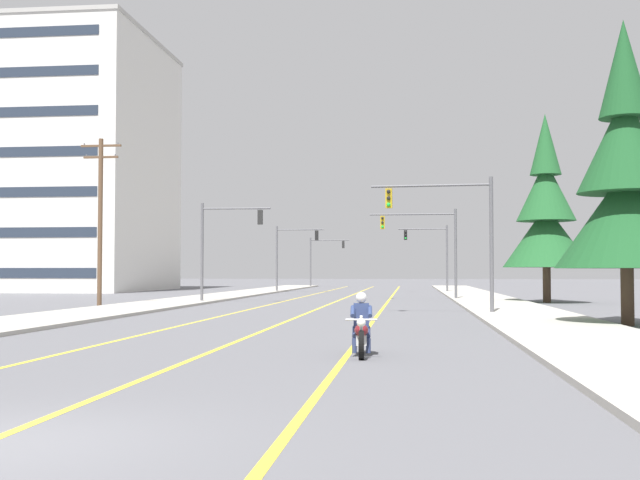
# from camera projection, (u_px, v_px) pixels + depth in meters

# --- Properties ---
(lane_stripe_center) EXTENTS (0.16, 100.00, 0.01)m
(lane_stripe_center) POSITION_uv_depth(u_px,v_px,m) (339.00, 300.00, 53.54)
(lane_stripe_center) COLOR yellow
(lane_stripe_center) RESTS_ON ground
(lane_stripe_left) EXTENTS (0.16, 100.00, 0.01)m
(lane_stripe_left) POSITION_uv_depth(u_px,v_px,m) (290.00, 300.00, 53.93)
(lane_stripe_left) COLOR yellow
(lane_stripe_left) RESTS_ON ground
(lane_stripe_right) EXTENTS (0.16, 100.00, 0.01)m
(lane_stripe_right) POSITION_uv_depth(u_px,v_px,m) (389.00, 300.00, 53.17)
(lane_stripe_right) COLOR yellow
(lane_stripe_right) RESTS_ON ground
(sidewalk_kerb_right) EXTENTS (4.40, 110.00, 0.14)m
(sidewalk_kerb_right) POSITION_uv_depth(u_px,v_px,m) (493.00, 303.00, 47.48)
(sidewalk_kerb_right) COLOR #ADA89E
(sidewalk_kerb_right) RESTS_ON ground
(sidewalk_kerb_left) EXTENTS (4.40, 110.00, 0.14)m
(sidewalk_kerb_left) POSITION_uv_depth(u_px,v_px,m) (182.00, 301.00, 49.65)
(sidewalk_kerb_left) COLOR #ADA89E
(sidewalk_kerb_left) RESTS_ON ground
(motorcycle_with_rider) EXTENTS (0.70, 2.19, 1.46)m
(motorcycle_with_rider) POSITION_uv_depth(u_px,v_px,m) (361.00, 330.00, 18.29)
(motorcycle_with_rider) COLOR black
(motorcycle_with_rider) RESTS_ON ground
(traffic_signal_near_right) EXTENTS (5.49, 0.53, 6.20)m
(traffic_signal_near_right) POSITION_uv_depth(u_px,v_px,m) (455.00, 223.00, 35.86)
(traffic_signal_near_right) COLOR #56565B
(traffic_signal_near_right) RESTS_ON ground
(traffic_signal_near_left) EXTENTS (4.37, 0.47, 6.20)m
(traffic_signal_near_left) POSITION_uv_depth(u_px,v_px,m) (222.00, 237.00, 49.28)
(traffic_signal_near_left) COLOR #56565B
(traffic_signal_near_left) RESTS_ON ground
(traffic_signal_mid_right) EXTENTS (5.91, 0.37, 6.20)m
(traffic_signal_mid_right) POSITION_uv_depth(u_px,v_px,m) (430.00, 239.00, 54.05)
(traffic_signal_mid_right) COLOR #56565B
(traffic_signal_mid_right) RESTS_ON ground
(traffic_signal_mid_left) EXTENTS (4.55, 0.40, 6.20)m
(traffic_signal_mid_left) POSITION_uv_depth(u_px,v_px,m) (290.00, 249.00, 74.26)
(traffic_signal_mid_left) COLOR #56565B
(traffic_signal_mid_left) RESTS_ON ground
(traffic_signal_far_right) EXTENTS (4.53, 0.37, 6.20)m
(traffic_signal_far_right) POSITION_uv_depth(u_px,v_px,m) (433.00, 248.00, 72.82)
(traffic_signal_far_right) COLOR #56565B
(traffic_signal_far_right) RESTS_ON ground
(traffic_signal_far_left) EXTENTS (4.93, 0.37, 6.20)m
(traffic_signal_far_left) POSITION_uv_depth(u_px,v_px,m) (322.00, 254.00, 99.40)
(traffic_signal_far_left) COLOR #56565B
(traffic_signal_far_left) RESTS_ON ground
(utility_pole_left_near) EXTENTS (2.36, 0.26, 9.47)m
(utility_pole_left_near) POSITION_uv_depth(u_px,v_px,m) (100.00, 215.00, 44.87)
(utility_pole_left_near) COLOR brown
(utility_pole_left_near) RESTS_ON ground
(conifer_tree_right_verge_near) EXTENTS (5.03, 5.03, 11.08)m
(conifer_tree_right_verge_near) POSITION_uv_depth(u_px,v_px,m) (626.00, 184.00, 28.52)
(conifer_tree_right_verge_near) COLOR #423023
(conifer_tree_right_verge_near) RESTS_ON ground
(conifer_tree_right_verge_far) EXTENTS (5.39, 5.39, 11.87)m
(conifer_tree_right_verge_far) POSITION_uv_depth(u_px,v_px,m) (546.00, 216.00, 49.68)
(conifer_tree_right_verge_far) COLOR #423023
(conifer_tree_right_verge_far) RESTS_ON ground
(apartment_building_far_left_block) EXTENTS (20.60, 20.47, 25.77)m
(apartment_building_far_left_block) POSITION_uv_depth(u_px,v_px,m) (56.00, 165.00, 81.46)
(apartment_building_far_left_block) COLOR silver
(apartment_building_far_left_block) RESTS_ON ground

